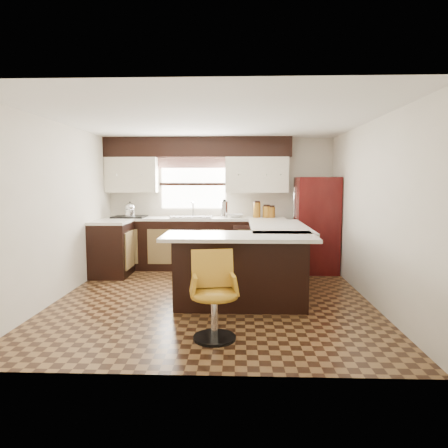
{
  "coord_description": "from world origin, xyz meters",
  "views": [
    {
      "loc": [
        0.35,
        -5.35,
        1.6
      ],
      "look_at": [
        0.14,
        0.45,
        0.98
      ],
      "focal_mm": 32.0,
      "sensor_mm": 36.0,
      "label": 1
    }
  ],
  "objects_px": {
    "refrigerator": "(316,225)",
    "bar_chair": "(214,296)",
    "peninsula_long": "(275,258)",
    "peninsula_return": "(240,272)"
  },
  "relations": [
    {
      "from": "refrigerator",
      "to": "bar_chair",
      "type": "bearing_deg",
      "value": -117.27
    },
    {
      "from": "peninsula_long",
      "to": "peninsula_return",
      "type": "height_order",
      "value": "same"
    },
    {
      "from": "refrigerator",
      "to": "peninsula_return",
      "type": "bearing_deg",
      "value": -123.3
    },
    {
      "from": "refrigerator",
      "to": "bar_chair",
      "type": "relative_size",
      "value": 1.87
    },
    {
      "from": "refrigerator",
      "to": "bar_chair",
      "type": "xyz_separation_m",
      "value": [
        -1.61,
        -3.13,
        -0.39
      ]
    },
    {
      "from": "peninsula_long",
      "to": "bar_chair",
      "type": "bearing_deg",
      "value": -111.07
    },
    {
      "from": "peninsula_return",
      "to": "bar_chair",
      "type": "xyz_separation_m",
      "value": [
        -0.27,
        -1.08,
        -0.0
      ]
    },
    {
      "from": "peninsula_return",
      "to": "refrigerator",
      "type": "relative_size",
      "value": 0.99
    },
    {
      "from": "peninsula_return",
      "to": "refrigerator",
      "type": "xyz_separation_m",
      "value": [
        1.35,
        2.05,
        0.39
      ]
    },
    {
      "from": "refrigerator",
      "to": "peninsula_long",
      "type": "bearing_deg",
      "value": -127.39
    }
  ]
}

